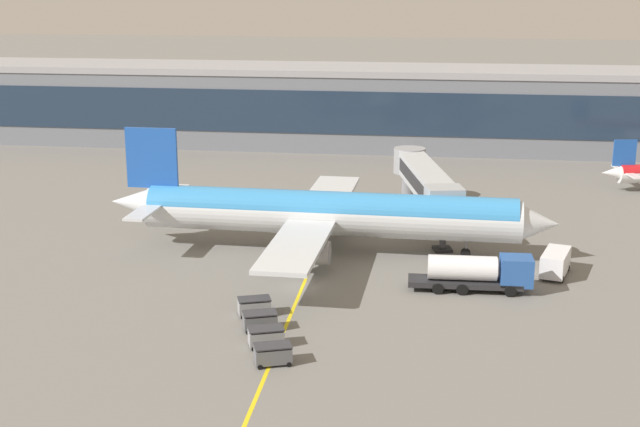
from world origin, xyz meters
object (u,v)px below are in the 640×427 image
at_px(baggage_cart_1, 266,336).
at_px(baggage_cart_3, 254,306).
at_px(baggage_cart_2, 260,321).
at_px(fuel_tanker, 479,272).
at_px(crew_van, 556,261).
at_px(main_airliner, 327,213).
at_px(baggage_cart_0, 273,354).

relative_size(baggage_cart_1, baggage_cart_3, 1.00).
height_order(baggage_cart_1, baggage_cart_2, same).
bearing_deg(baggage_cart_2, fuel_tanker, 33.45).
distance_m(fuel_tanker, crew_van, 9.05).
xyz_separation_m(main_airliner, baggage_cart_2, (-2.49, -21.03, -3.26)).
bearing_deg(baggage_cart_0, main_airliner, 89.40).
distance_m(main_airliner, fuel_tanker, 17.79).
bearing_deg(baggage_cart_0, baggage_cart_1, 110.20).
bearing_deg(baggage_cart_2, baggage_cart_0, -69.80).
bearing_deg(crew_van, baggage_cart_1, -139.81).
bearing_deg(main_airliner, fuel_tanker, -32.99).
bearing_deg(crew_van, baggage_cart_2, -145.61).
height_order(main_airliner, baggage_cart_1, main_airliner).
bearing_deg(baggage_cart_3, baggage_cart_1, -69.80).
distance_m(main_airliner, baggage_cart_1, 24.29).
relative_size(crew_van, baggage_cart_3, 1.78).
relative_size(baggage_cart_0, baggage_cart_1, 1.00).
xyz_separation_m(crew_van, baggage_cart_3, (-25.66, -13.80, -0.53)).
xyz_separation_m(fuel_tanker, baggage_cart_3, (-18.40, -8.42, -0.96)).
height_order(fuel_tanker, baggage_cart_1, fuel_tanker).
distance_m(main_airliner, baggage_cart_2, 21.43).
relative_size(fuel_tanker, baggage_cart_3, 3.61).
relative_size(crew_van, baggage_cart_2, 1.78).
height_order(fuel_tanker, baggage_cart_0, fuel_tanker).
xyz_separation_m(baggage_cart_1, baggage_cart_3, (-2.21, 6.01, 0.00)).
xyz_separation_m(main_airliner, baggage_cart_1, (-1.39, -24.03, -3.26)).
relative_size(baggage_cart_2, baggage_cart_3, 1.00).
bearing_deg(baggage_cart_1, crew_van, 40.19).
bearing_deg(fuel_tanker, main_airliner, 147.01).
distance_m(main_airliner, baggage_cart_0, 27.23).
height_order(crew_van, baggage_cart_3, crew_van).
xyz_separation_m(crew_van, baggage_cart_2, (-24.55, -16.80, -0.53)).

